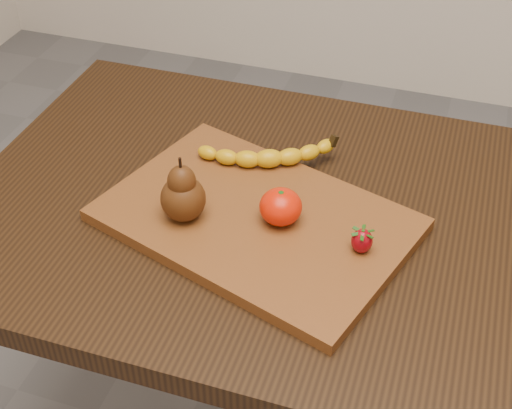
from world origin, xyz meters
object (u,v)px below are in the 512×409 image
(cutting_board, at_px, (256,220))
(pear, at_px, (182,189))
(table, at_px, (275,252))
(mandarin, at_px, (281,207))

(cutting_board, relative_size, pear, 4.24)
(table, relative_size, mandarin, 15.61)
(cutting_board, height_order, pear, pear)
(table, distance_m, cutting_board, 0.12)
(mandarin, bearing_deg, table, 112.82)
(pear, relative_size, mandarin, 1.66)
(cutting_board, distance_m, pear, 0.13)
(pear, bearing_deg, mandarin, 13.78)
(table, height_order, cutting_board, cutting_board)
(table, bearing_deg, mandarin, -67.18)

